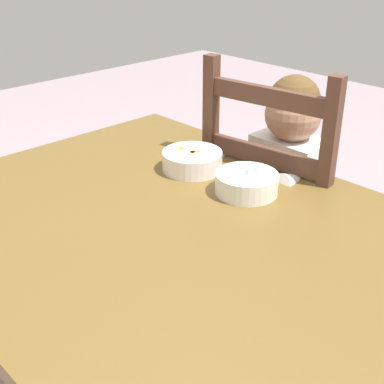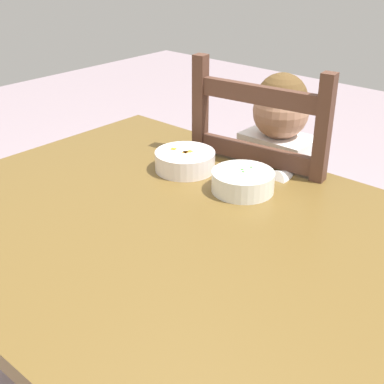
# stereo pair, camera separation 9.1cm
# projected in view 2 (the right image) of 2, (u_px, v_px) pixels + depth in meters

# --- Properties ---
(dining_table) EXTENTS (1.42, 0.98, 0.74)m
(dining_table) POSITION_uv_depth(u_px,v_px,m) (195.00, 267.00, 1.21)
(dining_table) COLOR brown
(dining_table) RESTS_ON ground
(dining_chair) EXTENTS (0.47, 0.47, 1.03)m
(dining_chair) POSITION_uv_depth(u_px,v_px,m) (270.00, 222.00, 1.73)
(dining_chair) COLOR #503125
(dining_chair) RESTS_ON ground
(child_figure) EXTENTS (0.32, 0.31, 0.97)m
(child_figure) POSITION_uv_depth(u_px,v_px,m) (271.00, 178.00, 1.66)
(child_figure) COLOR silver
(child_figure) RESTS_ON ground
(bowl_of_peas) EXTENTS (0.16, 0.16, 0.06)m
(bowl_of_peas) POSITION_uv_depth(u_px,v_px,m) (243.00, 181.00, 1.35)
(bowl_of_peas) COLOR white
(bowl_of_peas) RESTS_ON dining_table
(bowl_of_carrots) EXTENTS (0.17, 0.17, 0.06)m
(bowl_of_carrots) POSITION_uv_depth(u_px,v_px,m) (185.00, 160.00, 1.47)
(bowl_of_carrots) COLOR white
(bowl_of_carrots) RESTS_ON dining_table
(spoon) EXTENTS (0.14, 0.04, 0.01)m
(spoon) POSITION_uv_depth(u_px,v_px,m) (211.00, 170.00, 1.47)
(spoon) COLOR silver
(spoon) RESTS_ON dining_table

